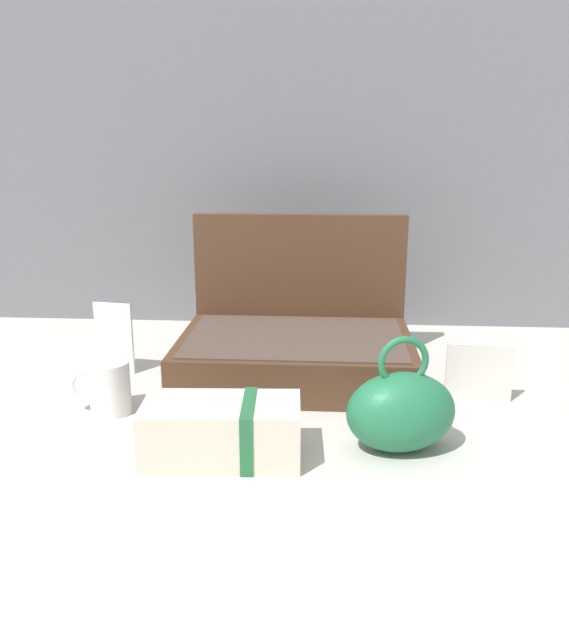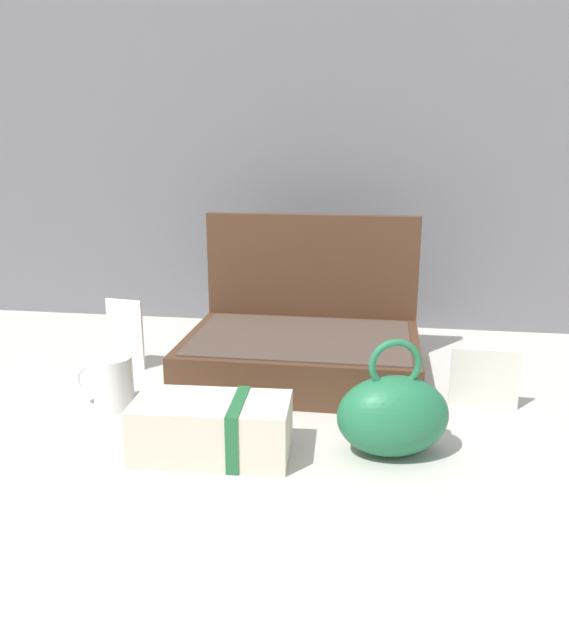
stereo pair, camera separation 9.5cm
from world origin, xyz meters
TOP-DOWN VIEW (x-y plane):
  - ground_plane at (0.00, 0.00)m, footprint 6.00×6.00m
  - back_wall at (0.00, 0.58)m, footprint 3.20×0.06m
  - open_suitcase at (0.03, 0.16)m, footprint 0.48×0.36m
  - teal_pouch_handbag at (0.21, -0.18)m, footprint 0.20×0.16m
  - cream_toiletry_bag at (-0.07, -0.23)m, footprint 0.25×0.14m
  - coffee_mug at (-0.31, -0.07)m, footprint 0.11×0.07m
  - info_card_left at (0.38, 0.03)m, footprint 0.13×0.01m
  - poster_card_right at (-0.36, 0.14)m, footprint 0.09×0.02m

SIDE VIEW (x-z plane):
  - ground_plane at x=0.00m, z-range 0.00..0.00m
  - cream_toiletry_bag at x=-0.07m, z-range 0.00..0.09m
  - coffee_mug at x=-0.31m, z-range 0.00..0.10m
  - info_card_left at x=0.38m, z-range 0.00..0.11m
  - teal_pouch_handbag at x=0.21m, z-range -0.03..0.17m
  - open_suitcase at x=0.03m, z-range -0.09..0.23m
  - poster_card_right at x=-0.36m, z-range 0.00..0.16m
  - back_wall at x=0.00m, z-range 0.00..1.40m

